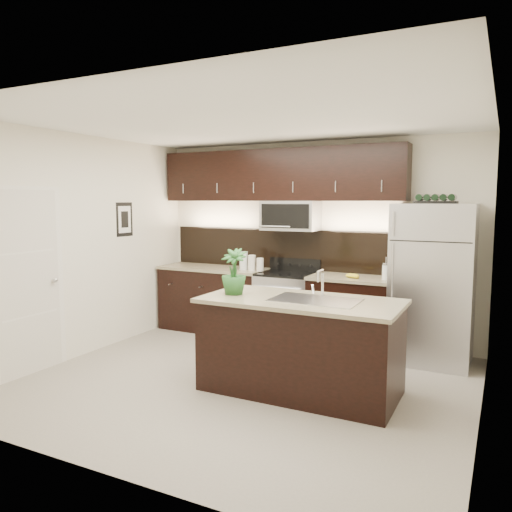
{
  "coord_description": "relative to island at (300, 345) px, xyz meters",
  "views": [
    {
      "loc": [
        2.38,
        -4.47,
        1.91
      ],
      "look_at": [
        -0.15,
        0.55,
        1.28
      ],
      "focal_mm": 35.0,
      "sensor_mm": 36.0,
      "label": 1
    }
  ],
  "objects": [
    {
      "name": "refrigerator",
      "position": [
        1.04,
        1.59,
        0.46
      ],
      "size": [
        0.9,
        0.81,
        1.87
      ],
      "primitive_type": "cube",
      "color": "#B2B2B7",
      "rests_on": "ground"
    },
    {
      "name": "ground",
      "position": [
        -0.6,
        -0.04,
        -0.47
      ],
      "size": [
        4.5,
        4.5,
        0.0
      ],
      "primitive_type": "plane",
      "color": "gray",
      "rests_on": "ground"
    },
    {
      "name": "upper_fixtures",
      "position": [
        -1.03,
        1.79,
        1.67
      ],
      "size": [
        3.49,
        0.4,
        1.66
      ],
      "color": "black",
      "rests_on": "counter_run"
    },
    {
      "name": "counter_run",
      "position": [
        -1.06,
        1.65,
        -0.0
      ],
      "size": [
        3.51,
        0.65,
        0.94
      ],
      "color": "black",
      "rests_on": "ground"
    },
    {
      "name": "island",
      "position": [
        0.0,
        0.0,
        0.0
      ],
      "size": [
        1.96,
        0.96,
        0.94
      ],
      "color": "black",
      "rests_on": "ground"
    },
    {
      "name": "french_press",
      "position": [
        0.48,
        1.6,
        0.57
      ],
      "size": [
        0.09,
        0.09,
        0.27
      ],
      "rotation": [
        0.0,
        0.0,
        0.28
      ],
      "color": "silver",
      "rests_on": "counter_run"
    },
    {
      "name": "room_walls",
      "position": [
        -0.71,
        -0.08,
        1.22
      ],
      "size": [
        4.52,
        4.02,
        2.71
      ],
      "color": "silver",
      "rests_on": "ground"
    },
    {
      "name": "wine_rack",
      "position": [
        1.04,
        1.59,
        1.45
      ],
      "size": [
        0.46,
        0.29,
        0.11
      ],
      "color": "black",
      "rests_on": "refrigerator"
    },
    {
      "name": "bananas",
      "position": [
        0.05,
        1.57,
        0.5
      ],
      "size": [
        0.22,
        0.2,
        0.06
      ],
      "primitive_type": "ellipsoid",
      "rotation": [
        0.0,
        0.0,
        -0.4
      ],
      "color": "yellow",
      "rests_on": "counter_run"
    },
    {
      "name": "plant",
      "position": [
        -0.71,
        -0.07,
        0.7
      ],
      "size": [
        0.31,
        0.31,
        0.47
      ],
      "primitive_type": "imported",
      "rotation": [
        0.0,
        0.0,
        0.19
      ],
      "color": "#225421",
      "rests_on": "island"
    },
    {
      "name": "canisters",
      "position": [
        -1.39,
        1.58,
        0.58
      ],
      "size": [
        0.38,
        0.14,
        0.26
      ],
      "rotation": [
        0.0,
        0.0,
        -0.13
      ],
      "color": "silver",
      "rests_on": "counter_run"
    },
    {
      "name": "sink_faucet",
      "position": [
        0.15,
        0.01,
        0.48
      ],
      "size": [
        0.84,
        0.5,
        0.28
      ],
      "color": "silver",
      "rests_on": "island"
    }
  ]
}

